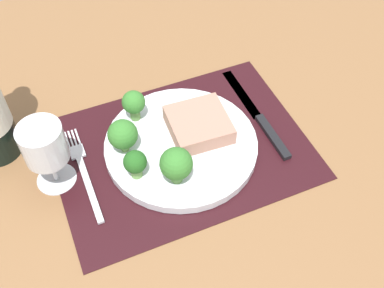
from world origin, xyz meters
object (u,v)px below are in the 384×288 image
Objects in this scene: fork at (84,172)px; wine_glass at (45,147)px; knife at (260,119)px; plate at (181,145)px; steak at (199,125)px.

fork is 1.60× the size of wine_glass.
fork is at bearing -179.28° from knife.
wine_glass is (-35.37, 1.60, 7.54)cm from knife.
plate is at bearing -175.62° from knife.
plate is 16.14cm from fork.
steak is 0.49× the size of fork.
steak is 19.95cm from fork.
fork is (-19.75, 0.16, -2.81)cm from steak.
wine_glass is (-20.32, 2.13, 7.04)cm from plate.
steak is (3.69, 1.26, 2.26)cm from plate.
wine_glass reaches higher than knife.
fork is at bearing 174.94° from plate.
plate is 1.09× the size of knife.
knife is 36.20cm from wine_glass.
steak reaches higher than plate.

